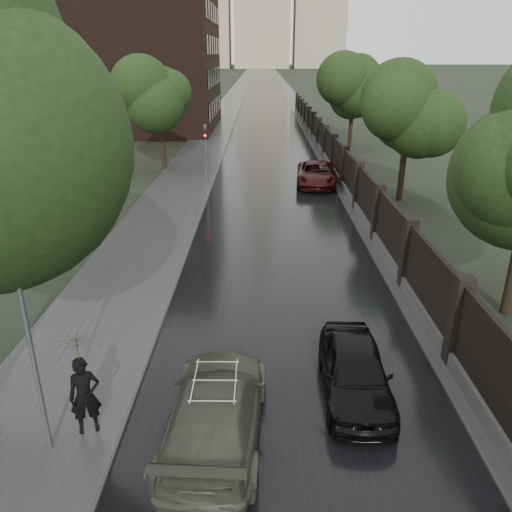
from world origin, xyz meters
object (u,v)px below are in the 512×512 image
(car_right_far, at_px, (316,174))
(tree_left_far, at_px, (159,97))
(car_right_near, at_px, (355,371))
(traffic_light, at_px, (206,150))
(tree_right_b, at_px, (408,115))
(volga_sedan, at_px, (216,410))
(lamp_post, at_px, (31,349))
(pedestrian_umbrella, at_px, (79,357))
(tree_right_c, at_px, (353,92))

(car_right_far, bearing_deg, tree_left_far, 162.62)
(tree_left_far, xyz_separation_m, car_right_near, (9.60, -26.38, -4.54))
(tree_left_far, height_order, car_right_far, tree_left_far)
(tree_left_far, height_order, traffic_light, tree_left_far)
(tree_right_b, bearing_deg, volga_sedan, -114.97)
(car_right_far, bearing_deg, lamp_post, -104.26)
(volga_sedan, distance_m, pedestrian_umbrella, 3.22)
(tree_left_far, height_order, pedestrian_umbrella, tree_left_far)
(tree_right_b, xyz_separation_m, car_right_far, (-4.62, 3.58, -4.20))
(lamp_post, relative_size, car_right_near, 1.25)
(tree_left_far, distance_m, volga_sedan, 29.00)
(tree_left_far, distance_m, traffic_light, 6.84)
(traffic_light, bearing_deg, car_right_near, -74.57)
(tree_left_far, distance_m, tree_right_c, 18.45)
(pedestrian_umbrella, bearing_deg, car_right_far, 51.98)
(pedestrian_umbrella, bearing_deg, tree_left_far, 76.57)
(lamp_post, bearing_deg, traffic_light, 87.32)
(car_right_far, bearing_deg, car_right_near, -88.62)
(tree_right_c, distance_m, car_right_near, 37.10)
(tree_left_far, relative_size, car_right_near, 1.80)
(lamp_post, bearing_deg, volga_sedan, 8.34)
(tree_right_b, distance_m, tree_right_c, 18.00)
(tree_left_far, xyz_separation_m, traffic_light, (3.70, -5.01, -2.84))
(tree_right_b, height_order, volga_sedan, tree_right_b)
(tree_left_far, height_order, lamp_post, tree_left_far)
(car_right_near, bearing_deg, pedestrian_umbrella, -164.48)
(car_right_near, bearing_deg, lamp_post, -161.56)
(tree_left_far, height_order, tree_right_c, tree_left_far)
(lamp_post, xyz_separation_m, pedestrian_umbrella, (0.69, 0.56, -0.55))
(tree_right_b, height_order, car_right_far, tree_right_b)
(car_right_far, bearing_deg, traffic_light, -170.59)
(tree_right_c, bearing_deg, lamp_post, -108.52)
(lamp_post, distance_m, car_right_far, 25.54)
(car_right_near, distance_m, pedestrian_umbrella, 6.65)
(tree_left_far, distance_m, car_right_near, 28.44)
(car_right_far, bearing_deg, tree_right_b, -33.09)
(tree_right_b, xyz_separation_m, lamp_post, (-12.90, -20.50, -2.28))
(volga_sedan, bearing_deg, tree_left_far, -74.40)
(traffic_light, relative_size, volga_sedan, 0.77)
(tree_right_c, height_order, car_right_far, tree_right_c)
(tree_right_c, distance_m, volga_sedan, 39.32)
(volga_sedan, bearing_deg, car_right_near, -151.79)
(traffic_light, bearing_deg, pedestrian_umbrella, -91.02)
(tree_left_far, distance_m, pedestrian_umbrella, 28.31)
(lamp_post, bearing_deg, tree_right_b, 57.82)
(tree_right_b, bearing_deg, lamp_post, -122.18)
(tree_left_far, bearing_deg, traffic_light, -53.53)
(car_right_near, height_order, pedestrian_umbrella, pedestrian_umbrella)
(traffic_light, height_order, car_right_near, traffic_light)
(volga_sedan, relative_size, car_right_far, 0.96)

